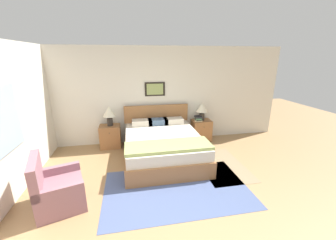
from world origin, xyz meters
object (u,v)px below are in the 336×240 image
at_px(armchair, 57,190).
at_px(table_lamp_by_door, 202,109).
at_px(bed, 163,145).
at_px(nightstand_near_window, 110,136).
at_px(table_lamp_near_window, 109,113).
at_px(nightstand_by_door, 201,130).

xyz_separation_m(armchair, table_lamp_by_door, (3.20, 2.18, 0.66)).
xyz_separation_m(bed, nightstand_near_window, (-1.26, 0.87, -0.02)).
bearing_deg(nightstand_near_window, bed, -34.47).
bearing_deg(table_lamp_by_door, nightstand_near_window, -179.94).
xyz_separation_m(bed, table_lamp_near_window, (-1.24, 0.87, 0.62)).
distance_m(armchair, nightstand_by_door, 3.87).
height_order(bed, nightstand_by_door, bed).
bearing_deg(table_lamp_near_window, nightstand_by_door, -0.06).
distance_m(table_lamp_near_window, table_lamp_by_door, 2.50).
bearing_deg(nightstand_by_door, bed, -145.53).
relative_size(bed, table_lamp_near_window, 4.27).
bearing_deg(nightstand_by_door, table_lamp_by_door, 128.93).
relative_size(armchair, table_lamp_by_door, 1.87).
distance_m(nightstand_by_door, table_lamp_by_door, 0.64).
bearing_deg(table_lamp_by_door, armchair, -145.70).
height_order(table_lamp_near_window, table_lamp_by_door, same).
height_order(bed, table_lamp_near_window, table_lamp_near_window).
relative_size(nightstand_near_window, table_lamp_by_door, 1.19).
height_order(bed, armchair, bed).
bearing_deg(armchair, nightstand_near_window, 145.93).
height_order(nightstand_near_window, table_lamp_near_window, table_lamp_near_window).
bearing_deg(table_lamp_near_window, armchair, -107.62).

